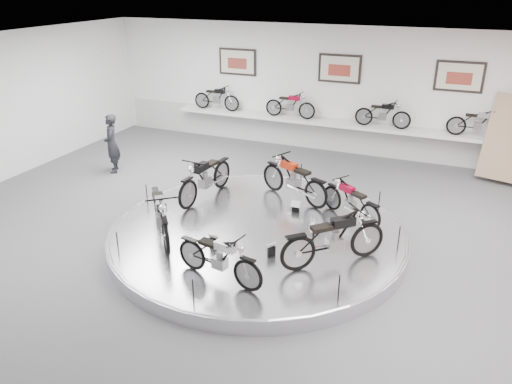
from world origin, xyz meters
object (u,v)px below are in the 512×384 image
at_px(bike_d, 161,214).
at_px(bike_e, 219,257).
at_px(bike_a, 351,201).
at_px(bike_c, 205,177).
at_px(display_platform, 257,235).
at_px(bike_b, 294,179).
at_px(bike_f, 334,238).
at_px(shelf, 334,124).
at_px(visitor, 112,144).

height_order(bike_d, bike_e, bike_d).
bearing_deg(bike_a, bike_c, 36.00).
relative_size(display_platform, bike_e, 4.08).
bearing_deg(bike_e, bike_c, 132.66).
relative_size(bike_b, bike_c, 0.98).
xyz_separation_m(bike_b, bike_c, (-2.02, -0.76, 0.01)).
xyz_separation_m(bike_e, bike_f, (1.73, 1.33, 0.08)).
distance_m(bike_b, bike_c, 2.16).
bearing_deg(shelf, bike_f, -75.42).
height_order(bike_a, visitor, visitor).
height_order(display_platform, bike_a, bike_a).
distance_m(bike_e, visitor, 7.17).
height_order(bike_d, visitor, visitor).
bearing_deg(bike_e, display_platform, 104.47).
height_order(shelf, bike_c, bike_c).
relative_size(bike_c, bike_d, 1.00).
bearing_deg(visitor, shelf, 92.41).
relative_size(bike_d, bike_f, 1.00).
relative_size(display_platform, visitor, 3.70).
height_order(display_platform, bike_d, bike_d).
height_order(shelf, bike_f, bike_f).
bearing_deg(bike_c, shelf, 167.24).
relative_size(bike_b, bike_d, 0.98).
xyz_separation_m(bike_b, bike_e, (-0.08, -3.89, -0.07)).
distance_m(bike_d, visitor, 5.14).
relative_size(bike_e, visitor, 0.91).
relative_size(bike_c, visitor, 1.07).
xyz_separation_m(bike_b, bike_f, (1.65, -2.56, 0.01)).
bearing_deg(visitor, bike_f, 33.51).
bearing_deg(bike_b, shelf, -62.13).
bearing_deg(bike_c, visitor, -102.45).
relative_size(bike_a, visitor, 0.87).
distance_m(bike_b, bike_e, 3.90).
bearing_deg(bike_d, bike_f, 56.08).
xyz_separation_m(bike_a, bike_b, (-1.53, 0.55, 0.09)).
distance_m(bike_c, bike_d, 2.17).
relative_size(shelf, bike_a, 7.27).
xyz_separation_m(bike_a, bike_d, (-3.44, -2.37, 0.10)).
height_order(bike_b, bike_f, bike_f).
bearing_deg(shelf, bike_e, -89.12).
distance_m(display_platform, bike_e, 2.19).
distance_m(display_platform, shelf, 6.46).
relative_size(bike_d, visitor, 1.07).
bearing_deg(bike_e, bike_d, 162.83).
bearing_deg(bike_c, display_platform, 65.99).
distance_m(shelf, bike_d, 7.71).
distance_m(bike_e, bike_f, 2.19).
relative_size(bike_b, bike_f, 0.98).
bearing_deg(display_platform, bike_f, -22.25).
bearing_deg(display_platform, bike_a, 35.63).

